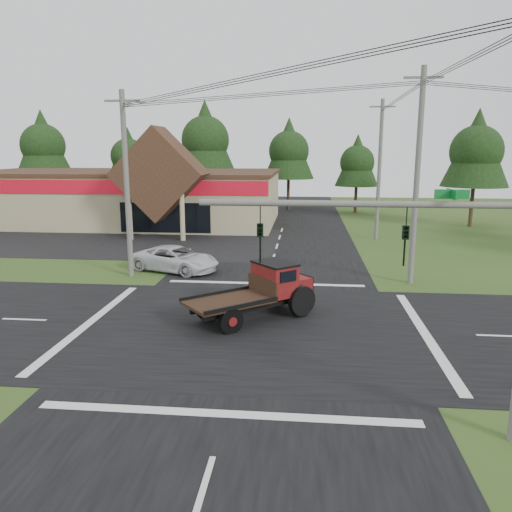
# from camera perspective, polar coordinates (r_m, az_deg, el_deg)

# --- Properties ---
(ground) EXTENTS (120.00, 120.00, 0.00)m
(ground) POSITION_cam_1_polar(r_m,az_deg,el_deg) (20.99, -0.43, -8.22)
(ground) COLOR #2F4B1B
(ground) RESTS_ON ground
(road_ns) EXTENTS (12.00, 120.00, 0.02)m
(road_ns) POSITION_cam_1_polar(r_m,az_deg,el_deg) (20.98, -0.43, -8.19)
(road_ns) COLOR black
(road_ns) RESTS_ON ground
(road_ew) EXTENTS (120.00, 12.00, 0.02)m
(road_ew) POSITION_cam_1_polar(r_m,az_deg,el_deg) (20.98, -0.43, -8.19)
(road_ew) COLOR black
(road_ew) RESTS_ON ground
(parking_apron) EXTENTS (28.00, 14.00, 0.02)m
(parking_apron) POSITION_cam_1_polar(r_m,az_deg,el_deg) (42.42, -16.75, 1.68)
(parking_apron) COLOR black
(parking_apron) RESTS_ON ground
(cvs_building) EXTENTS (30.40, 18.20, 9.19)m
(cvs_building) POSITION_cam_1_polar(r_m,az_deg,el_deg) (52.46, -14.32, 6.76)
(cvs_building) COLOR tan
(cvs_building) RESTS_ON ground
(traffic_signal_mast) EXTENTS (8.12, 0.24, 7.00)m
(traffic_signal_mast) POSITION_cam_1_polar(r_m,az_deg,el_deg) (12.96, 22.22, -1.53)
(traffic_signal_mast) COLOR #595651
(traffic_signal_mast) RESTS_ON ground
(utility_pole_nw) EXTENTS (2.00, 0.30, 10.50)m
(utility_pole_nw) POSITION_cam_1_polar(r_m,az_deg,el_deg) (29.42, -14.57, 8.00)
(utility_pole_nw) COLOR #595651
(utility_pole_nw) RESTS_ON ground
(utility_pole_ne) EXTENTS (2.00, 0.30, 11.50)m
(utility_pole_ne) POSITION_cam_1_polar(r_m,az_deg,el_deg) (28.24, 17.92, 8.67)
(utility_pole_ne) COLOR #595651
(utility_pole_ne) RESTS_ON ground
(utility_pole_n) EXTENTS (2.00, 0.30, 11.20)m
(utility_pole_n) POSITION_cam_1_polar(r_m,az_deg,el_deg) (42.02, 13.92, 9.61)
(utility_pole_n) COLOR #595651
(utility_pole_n) RESTS_ON ground
(tree_row_a) EXTENTS (6.72, 6.72, 12.12)m
(tree_row_a) POSITION_cam_1_polar(r_m,az_deg,el_deg) (67.67, -23.19, 11.75)
(tree_row_a) COLOR #332316
(tree_row_a) RESTS_ON ground
(tree_row_b) EXTENTS (5.60, 5.60, 10.10)m
(tree_row_b) POSITION_cam_1_polar(r_m,az_deg,el_deg) (65.42, -14.38, 11.17)
(tree_row_b) COLOR #332316
(tree_row_b) RESTS_ON ground
(tree_row_c) EXTENTS (7.28, 7.28, 13.13)m
(tree_row_c) POSITION_cam_1_polar(r_m,az_deg,el_deg) (61.79, -5.81, 13.32)
(tree_row_c) COLOR #332316
(tree_row_c) RESTS_ON ground
(tree_row_d) EXTENTS (6.16, 6.16, 11.11)m
(tree_row_d) POSITION_cam_1_polar(r_m,az_deg,el_deg) (61.61, 3.77, 12.11)
(tree_row_d) COLOR #332316
(tree_row_d) RESTS_ON ground
(tree_row_e) EXTENTS (5.04, 5.04, 9.09)m
(tree_row_e) POSITION_cam_1_polar(r_m,az_deg,el_deg) (59.88, 11.50, 10.62)
(tree_row_e) COLOR #332316
(tree_row_e) RESTS_ON ground
(tree_side_ne) EXTENTS (6.16, 6.16, 11.11)m
(tree_side_ne) POSITION_cam_1_polar(r_m,az_deg,el_deg) (52.07, 23.91, 11.15)
(tree_side_ne) COLOR #332316
(tree_side_ne) RESTS_ON ground
(antique_flatbed_truck) EXTENTS (5.92, 5.47, 2.45)m
(antique_flatbed_truck) POSITION_cam_1_polar(r_m,az_deg,el_deg) (21.65, -0.37, -4.16)
(antique_flatbed_truck) COLOR #580C12
(antique_flatbed_truck) RESTS_ON ground
(white_pickup) EXTENTS (5.98, 4.32, 1.51)m
(white_pickup) POSITION_cam_1_polar(r_m,az_deg,el_deg) (30.79, -9.18, -0.32)
(white_pickup) COLOR silver
(white_pickup) RESTS_ON ground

